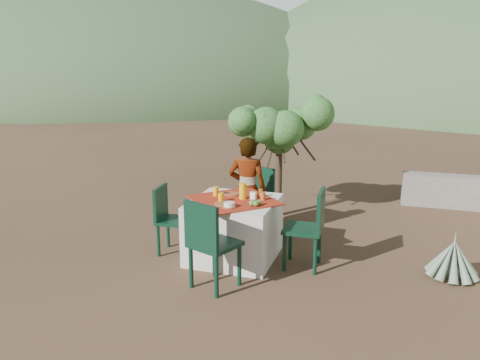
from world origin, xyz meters
name	(u,v)px	position (x,y,z in m)	size (l,w,h in m)	color
ground	(210,260)	(0.00, 0.00, 0.00)	(160.00, 160.00, 0.00)	#3C2C1B
table	(234,229)	(0.26, 0.18, 0.38)	(1.30, 1.30, 0.76)	white
chair_far	(257,196)	(0.26, 1.25, 0.52)	(0.54, 0.54, 0.93)	black
chair_near	(209,241)	(0.29, -0.72, 0.55)	(0.60, 0.60, 1.00)	black
chair_left	(169,216)	(-0.59, 0.09, 0.49)	(0.44, 0.44, 0.88)	black
chair_right	(310,225)	(1.21, 0.17, 0.54)	(0.45, 0.45, 0.97)	black
person	(247,189)	(0.23, 0.85, 0.72)	(0.53, 0.35, 1.44)	#8C6651
shrub_tree	(284,133)	(0.45, 2.07, 1.34)	(1.44, 1.42, 1.70)	#402E20
agave	(453,260)	(2.82, 0.41, 0.21)	(0.58, 0.60, 0.63)	gray
hill_near_left	(141,95)	(-18.00, 30.00, 0.00)	(40.00, 40.00, 16.00)	#395731
hill_far_center	(340,87)	(-4.00, 52.00, 0.00)	(60.00, 60.00, 24.00)	gray
plate_far	(231,194)	(0.15, 0.39, 0.77)	(0.21, 0.21, 0.01)	brown
plate_near	(224,204)	(0.21, -0.05, 0.77)	(0.23, 0.23, 0.01)	brown
glass_far	(216,191)	(-0.01, 0.27, 0.82)	(0.07, 0.07, 0.12)	yellow
glass_near	(221,197)	(0.14, 0.05, 0.81)	(0.06, 0.06, 0.10)	yellow
juice_pitcher	(243,191)	(0.35, 0.25, 0.86)	(0.09, 0.09, 0.20)	yellow
bowl_plate	(229,207)	(0.31, -0.14, 0.77)	(0.17, 0.17, 0.01)	brown
white_bowl	(229,204)	(0.31, -0.14, 0.80)	(0.13, 0.13, 0.05)	white
jar_left	(263,196)	(0.60, 0.27, 0.81)	(0.06, 0.06, 0.10)	#BD6421
jar_right	(261,193)	(0.53, 0.42, 0.81)	(0.06, 0.06, 0.09)	#BD6421
napkin_holder	(253,196)	(0.48, 0.27, 0.81)	(0.07, 0.04, 0.09)	white
fruit_cluster	(255,203)	(0.58, 0.01, 0.80)	(0.14, 0.13, 0.07)	#578530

